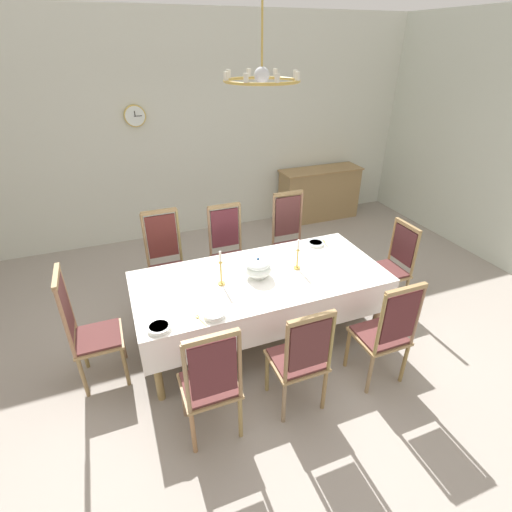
{
  "coord_description": "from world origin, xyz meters",
  "views": [
    {
      "loc": [
        -1.22,
        -2.89,
        2.83
      ],
      "look_at": [
        -0.05,
        0.12,
        1.02
      ],
      "focal_mm": 26.9,
      "sensor_mm": 36.0,
      "label": 1
    }
  ],
  "objects_px": {
    "candlestick_west": "(221,271)",
    "sideboard": "(319,194)",
    "chair_head_west": "(87,329)",
    "bowl_far_left": "(159,327)",
    "chair_head_east": "(391,265)",
    "spoon_primary": "(324,242)",
    "chair_south_b": "(300,358)",
    "bowl_near_left": "(316,243)",
    "chair_north_a": "(166,261)",
    "spoon_secondary": "(199,318)",
    "chair_north_c": "(291,238)",
    "dining_table": "(260,282)",
    "chair_south_a": "(211,382)",
    "mounted_clock": "(135,116)",
    "bowl_near_right": "(214,314)",
    "chandelier": "(262,79)",
    "candlestick_east": "(297,257)",
    "chair_south_c": "(386,332)",
    "soup_tureen": "(258,268)",
    "chair_north_b": "(229,251)"
  },
  "relations": [
    {
      "from": "bowl_near_right",
      "to": "chandelier",
      "type": "relative_size",
      "value": 0.28
    },
    {
      "from": "chair_south_b",
      "to": "chair_head_west",
      "type": "xyz_separation_m",
      "value": [
        -1.63,
        0.97,
        0.04
      ]
    },
    {
      "from": "chair_head_east",
      "to": "candlestick_west",
      "type": "relative_size",
      "value": 2.91
    },
    {
      "from": "spoon_primary",
      "to": "spoon_secondary",
      "type": "distance_m",
      "value": 1.91
    },
    {
      "from": "chair_south_c",
      "to": "spoon_primary",
      "type": "height_order",
      "value": "chair_south_c"
    },
    {
      "from": "chair_head_east",
      "to": "spoon_primary",
      "type": "bearing_deg",
      "value": 58.21
    },
    {
      "from": "chair_south_a",
      "to": "bowl_far_left",
      "type": "bearing_deg",
      "value": 118.6
    },
    {
      "from": "chair_north_b",
      "to": "bowl_near_right",
      "type": "height_order",
      "value": "chair_north_b"
    },
    {
      "from": "soup_tureen",
      "to": "mounted_clock",
      "type": "distance_m",
      "value": 3.15
    },
    {
      "from": "chair_north_b",
      "to": "spoon_primary",
      "type": "height_order",
      "value": "chair_north_b"
    },
    {
      "from": "dining_table",
      "to": "mounted_clock",
      "type": "relative_size",
      "value": 8.31
    },
    {
      "from": "chair_head_west",
      "to": "bowl_far_left",
      "type": "height_order",
      "value": "chair_head_west"
    },
    {
      "from": "bowl_near_right",
      "to": "spoon_secondary",
      "type": "xyz_separation_m",
      "value": [
        -0.13,
        0.03,
        -0.02
      ]
    },
    {
      "from": "chair_head_west",
      "to": "spoon_primary",
      "type": "bearing_deg",
      "value": 99.09
    },
    {
      "from": "bowl_near_right",
      "to": "bowl_far_left",
      "type": "bearing_deg",
      "value": 179.42
    },
    {
      "from": "soup_tureen",
      "to": "candlestick_west",
      "type": "bearing_deg",
      "value": 180.0
    },
    {
      "from": "chair_south_b",
      "to": "chair_head_west",
      "type": "distance_m",
      "value": 1.89
    },
    {
      "from": "bowl_far_left",
      "to": "chair_head_west",
      "type": "bearing_deg",
      "value": 142.16
    },
    {
      "from": "spoon_secondary",
      "to": "chair_north_b",
      "type": "bearing_deg",
      "value": 46.45
    },
    {
      "from": "chair_head_east",
      "to": "spoon_primary",
      "type": "xyz_separation_m",
      "value": [
        -0.68,
        0.42,
        0.23
      ]
    },
    {
      "from": "chair_north_a",
      "to": "chair_south_c",
      "type": "bearing_deg",
      "value": 129.6
    },
    {
      "from": "bowl_near_right",
      "to": "bowl_far_left",
      "type": "relative_size",
      "value": 0.95
    },
    {
      "from": "candlestick_east",
      "to": "bowl_near_left",
      "type": "xyz_separation_m",
      "value": [
        0.44,
        0.39,
        -0.11
      ]
    },
    {
      "from": "mounted_clock",
      "to": "chair_north_a",
      "type": "bearing_deg",
      "value": -91.12
    },
    {
      "from": "candlestick_west",
      "to": "bowl_near_left",
      "type": "relative_size",
      "value": 2.02
    },
    {
      "from": "chair_south_a",
      "to": "chair_north_b",
      "type": "bearing_deg",
      "value": 68.59
    },
    {
      "from": "bowl_near_left",
      "to": "dining_table",
      "type": "bearing_deg",
      "value": -154.99
    },
    {
      "from": "chair_north_c",
      "to": "chair_north_a",
      "type": "bearing_deg",
      "value": 0.01
    },
    {
      "from": "bowl_near_right",
      "to": "spoon_secondary",
      "type": "height_order",
      "value": "bowl_near_right"
    },
    {
      "from": "candlestick_west",
      "to": "sideboard",
      "type": "distance_m",
      "value": 3.73
    },
    {
      "from": "chair_south_b",
      "to": "dining_table",
      "type": "bearing_deg",
      "value": 88.09
    },
    {
      "from": "chair_head_west",
      "to": "chair_head_east",
      "type": "bearing_deg",
      "value": 90.0
    },
    {
      "from": "candlestick_east",
      "to": "bowl_far_left",
      "type": "relative_size",
      "value": 1.71
    },
    {
      "from": "candlestick_west",
      "to": "mounted_clock",
      "type": "xyz_separation_m",
      "value": [
        -0.35,
        2.88,
        0.99
      ]
    },
    {
      "from": "chair_north_a",
      "to": "chair_head_east",
      "type": "relative_size",
      "value": 1.13
    },
    {
      "from": "chair_north_c",
      "to": "chair_head_west",
      "type": "relative_size",
      "value": 0.99
    },
    {
      "from": "dining_table",
      "to": "spoon_primary",
      "type": "xyz_separation_m",
      "value": [
        0.97,
        0.42,
        0.08
      ]
    },
    {
      "from": "chair_south_b",
      "to": "spoon_primary",
      "type": "bearing_deg",
      "value": 54.13
    },
    {
      "from": "chair_north_a",
      "to": "candlestick_west",
      "type": "distance_m",
      "value": 1.1
    },
    {
      "from": "chair_head_west",
      "to": "chair_head_east",
      "type": "distance_m",
      "value": 3.31
    },
    {
      "from": "soup_tureen",
      "to": "bowl_far_left",
      "type": "distance_m",
      "value": 1.14
    },
    {
      "from": "bowl_near_left",
      "to": "mounted_clock",
      "type": "distance_m",
      "value": 3.16
    },
    {
      "from": "chair_head_east",
      "to": "candlestick_east",
      "type": "relative_size",
      "value": 3.17
    },
    {
      "from": "chair_north_c",
      "to": "candlestick_west",
      "type": "xyz_separation_m",
      "value": [
        -1.22,
        -0.97,
        0.33
      ]
    },
    {
      "from": "chair_north_a",
      "to": "spoon_secondary",
      "type": "height_order",
      "value": "chair_north_a"
    },
    {
      "from": "dining_table",
      "to": "chair_head_east",
      "type": "distance_m",
      "value": 1.66
    },
    {
      "from": "dining_table",
      "to": "candlestick_west",
      "type": "relative_size",
      "value": 6.89
    },
    {
      "from": "chair_north_b",
      "to": "chair_head_east",
      "type": "distance_m",
      "value": 1.94
    },
    {
      "from": "mounted_clock",
      "to": "chandelier",
      "type": "xyz_separation_m",
      "value": [
        0.76,
        -2.88,
        0.66
      ]
    },
    {
      "from": "chair_north_a",
      "to": "mounted_clock",
      "type": "distance_m",
      "value": 2.32
    }
  ]
}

